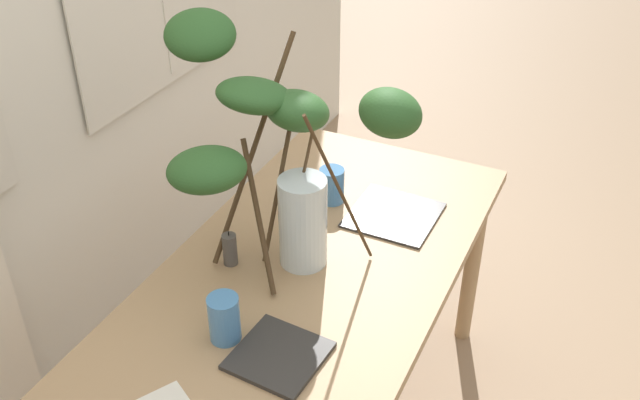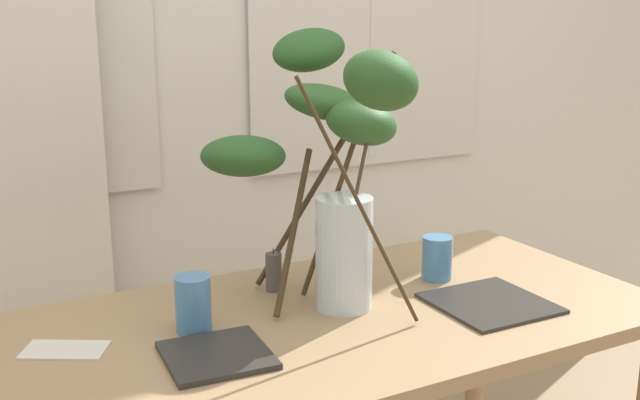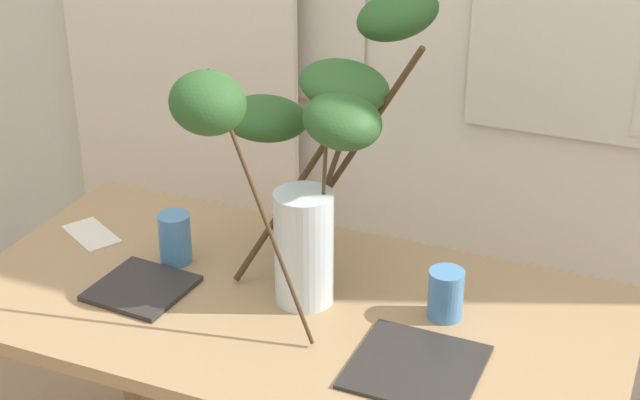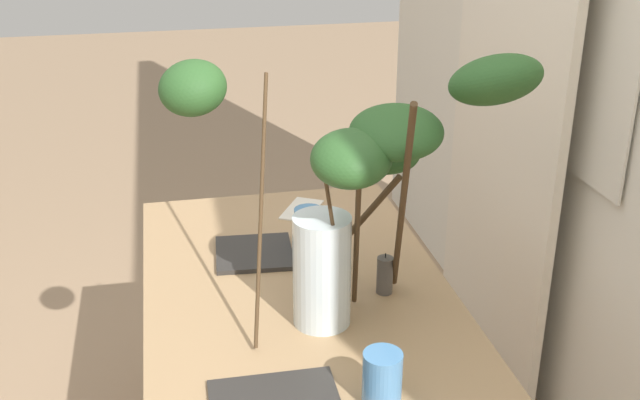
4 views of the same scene
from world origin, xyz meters
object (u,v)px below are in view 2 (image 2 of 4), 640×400
at_px(dining_table, 341,347).
at_px(plate_square_right, 490,303).
at_px(drinking_glass_blue_left, 193,304).
at_px(plate_square_left, 217,355).
at_px(vase_with_branches, 322,146).
at_px(drinking_glass_blue_right, 437,258).
at_px(pillar_candle, 274,272).

xyz_separation_m(dining_table, plate_square_right, (0.34, -0.12, 0.09)).
distance_m(drinking_glass_blue_left, plate_square_left, 0.16).
relative_size(dining_table, vase_with_branches, 1.83).
xyz_separation_m(drinking_glass_blue_right, plate_square_left, (-0.67, -0.17, -0.05)).
bearing_deg(dining_table, vase_with_branches, 83.34).
bearing_deg(plate_square_right, vase_with_branches, 143.05).
xyz_separation_m(plate_square_right, pillar_candle, (-0.41, 0.33, 0.04)).
height_order(dining_table, drinking_glass_blue_right, drinking_glass_blue_right).
height_order(vase_with_branches, drinking_glass_blue_right, vase_with_branches).
relative_size(vase_with_branches, drinking_glass_blue_left, 6.54).
height_order(drinking_glass_blue_left, plate_square_right, drinking_glass_blue_left).
distance_m(drinking_glass_blue_right, plate_square_right, 0.21).
distance_m(plate_square_left, plate_square_right, 0.67).
bearing_deg(pillar_candle, drinking_glass_blue_left, -151.22).
bearing_deg(plate_square_left, pillar_candle, 48.03).
distance_m(drinking_glass_blue_left, pillar_candle, 0.29).
relative_size(dining_table, plate_square_right, 5.84).
bearing_deg(drinking_glass_blue_right, vase_with_branches, 173.86).
bearing_deg(plate_square_right, plate_square_left, 176.59).
distance_m(dining_table, vase_with_branches, 0.47).
xyz_separation_m(dining_table, drinking_glass_blue_left, (-0.33, 0.07, 0.15)).
bearing_deg(dining_table, drinking_glass_blue_right, 13.98).
relative_size(dining_table, drinking_glass_blue_left, 12.01).
distance_m(dining_table, drinking_glass_blue_left, 0.37).
height_order(plate_square_right, pillar_candle, pillar_candle).
bearing_deg(plate_square_left, vase_with_branches, 30.05).
relative_size(drinking_glass_blue_right, plate_square_left, 0.55).
relative_size(vase_with_branches, pillar_candle, 7.54).
xyz_separation_m(plate_square_left, plate_square_right, (0.67, -0.04, -0.00)).
bearing_deg(dining_table, plate_square_left, -165.89).
relative_size(vase_with_branches, plate_square_left, 3.98).
distance_m(dining_table, drinking_glass_blue_right, 0.37).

